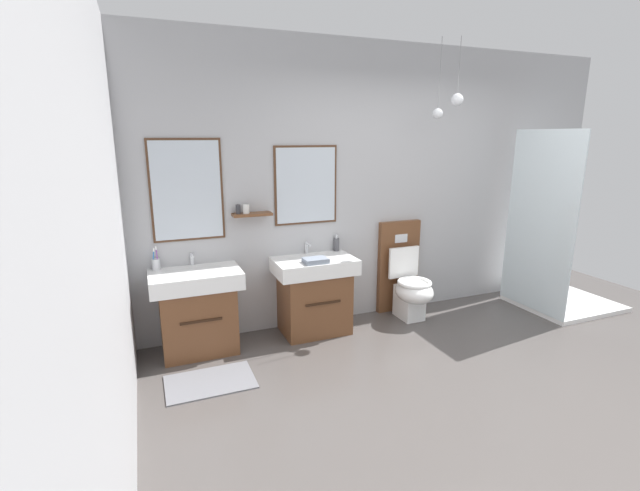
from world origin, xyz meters
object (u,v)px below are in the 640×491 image
at_px(soap_dispenser, 336,244).
at_px(shower_tray, 555,275).
at_px(folded_hand_towel, 316,260).
at_px(vanity_sink_right, 314,293).
at_px(vanity_sink_left, 198,309).
at_px(toothbrush_cup, 156,263).
at_px(toilet, 406,282).

height_order(soap_dispenser, shower_tray, shower_tray).
bearing_deg(folded_hand_towel, vanity_sink_right, 75.05).
distance_m(vanity_sink_left, toothbrush_cup, 0.54).
relative_size(folded_hand_towel, shower_tray, 0.11).
xyz_separation_m(soap_dispenser, folded_hand_towel, (-0.36, -0.33, -0.05)).
distance_m(vanity_sink_left, shower_tray, 3.83).
xyz_separation_m(toilet, folded_hand_towel, (-1.09, -0.16, 0.39)).
height_order(toothbrush_cup, shower_tray, shower_tray).
height_order(vanity_sink_left, folded_hand_towel, folded_hand_towel).
bearing_deg(soap_dispenser, shower_tray, -14.29).
relative_size(toilet, shower_tray, 0.51).
xyz_separation_m(soap_dispenser, shower_tray, (2.39, -0.61, -0.43)).
bearing_deg(toothbrush_cup, vanity_sink_left, -29.12).
bearing_deg(vanity_sink_right, soap_dispenser, 29.74).
bearing_deg(toothbrush_cup, toilet, -3.73).
bearing_deg(soap_dispenser, folded_hand_towel, -137.17).
distance_m(soap_dispenser, shower_tray, 2.50).
bearing_deg(vanity_sink_right, toilet, 0.54).
xyz_separation_m(toothbrush_cup, folded_hand_towel, (1.37, -0.32, -0.03)).
bearing_deg(vanity_sink_left, toothbrush_cup, 150.88).
bearing_deg(toothbrush_cup, shower_tray, -8.27).
distance_m(vanity_sink_right, toothbrush_cup, 1.48).
distance_m(vanity_sink_left, soap_dispenser, 1.49).
bearing_deg(folded_hand_towel, toothbrush_cup, 166.85).
distance_m(toilet, toothbrush_cup, 2.51).
bearing_deg(vanity_sink_right, shower_tray, -8.98).
height_order(toothbrush_cup, folded_hand_towel, toothbrush_cup).
xyz_separation_m(vanity_sink_right, toothbrush_cup, (-1.41, 0.17, 0.41)).
bearing_deg(shower_tray, vanity_sink_right, 171.02).
distance_m(toilet, soap_dispenser, 0.88).
bearing_deg(soap_dispenser, vanity_sink_left, -172.75).
bearing_deg(vanity_sink_left, folded_hand_towel, -8.00).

